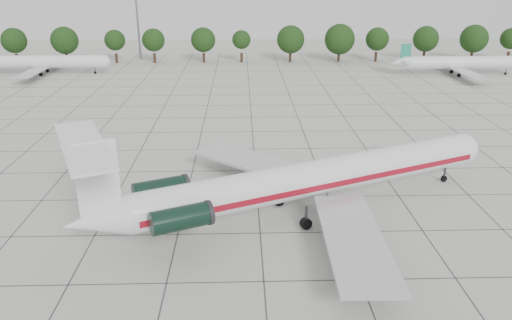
% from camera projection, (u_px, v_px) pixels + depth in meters
% --- Properties ---
extents(ground, '(260.00, 260.00, 0.00)m').
position_uv_depth(ground, '(257.00, 198.00, 55.99)').
color(ground, '#B6B6AF').
rests_on(ground, ground).
extents(apron_joints, '(170.00, 170.00, 0.02)m').
position_uv_depth(apron_joints, '(254.00, 151.00, 69.96)').
color(apron_joints, '#383838').
rests_on(apron_joints, ground).
extents(main_airliner, '(45.12, 33.92, 11.03)m').
position_uv_depth(main_airliner, '(299.00, 181.00, 50.71)').
color(main_airliner, silver).
rests_on(main_airliner, ground).
extents(bg_airliner_b, '(28.24, 27.20, 7.40)m').
position_uv_depth(bg_airliner_b, '(46.00, 62.00, 119.14)').
color(bg_airliner_b, silver).
rests_on(bg_airliner_b, ground).
extents(bg_airliner_d, '(28.24, 27.20, 7.40)m').
position_uv_depth(bg_airliner_d, '(460.00, 63.00, 118.06)').
color(bg_airliner_d, silver).
rests_on(bg_airliner_d, ground).
extents(tree_line, '(249.86, 8.44, 10.22)m').
position_uv_depth(tree_line, '(203.00, 40.00, 132.67)').
color(tree_line, '#332114').
rests_on(tree_line, ground).
extents(floodlight_mast, '(1.60, 1.60, 25.45)m').
position_uv_depth(floodlight_mast, '(136.00, 6.00, 135.67)').
color(floodlight_mast, slate).
rests_on(floodlight_mast, ground).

